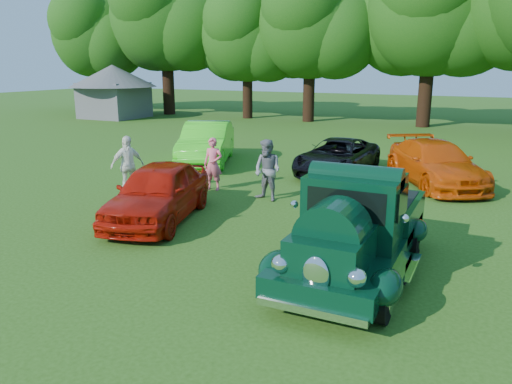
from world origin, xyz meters
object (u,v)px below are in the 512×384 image
at_px(back_car_black, 337,157).
at_px(red_convertible, 158,192).
at_px(spectator_grey, 268,170).
at_px(gazebo, 113,85).
at_px(back_car_lime, 207,143).
at_px(spectator_pink, 213,164).
at_px(back_car_orange, 435,163).
at_px(hero_pickup, 356,230).
at_px(spectator_white, 127,166).

bearing_deg(back_car_black, red_convertible, -105.83).
height_order(spectator_grey, gazebo, gazebo).
distance_m(red_convertible, back_car_lime, 7.71).
distance_m(red_convertible, back_car_black, 7.88).
distance_m(back_car_lime, spectator_grey, 6.24).
relative_size(red_convertible, gazebo, 0.69).
bearing_deg(gazebo, spectator_grey, -39.32).
bearing_deg(spectator_pink, back_car_orange, 21.58).
relative_size(hero_pickup, gazebo, 0.80).
bearing_deg(hero_pickup, spectator_white, 160.16).
relative_size(hero_pickup, spectator_grey, 2.80).
xyz_separation_m(red_convertible, spectator_pink, (-0.36, 3.40, 0.10)).
height_order(red_convertible, back_car_lime, back_car_lime).
height_order(back_car_lime, back_car_black, back_car_lime).
height_order(back_car_black, gazebo, gazebo).
bearing_deg(back_car_lime, spectator_grey, -64.68).
bearing_deg(back_car_orange, hero_pickup, -123.89).
height_order(hero_pickup, spectator_pink, hero_pickup).
bearing_deg(back_car_black, spectator_pink, -122.56).
xyz_separation_m(back_car_orange, spectator_pink, (-6.33, -3.86, 0.12)).
relative_size(hero_pickup, back_car_orange, 1.03).
xyz_separation_m(spectator_white, gazebo, (-16.04, 17.80, 1.48)).
xyz_separation_m(back_car_black, spectator_grey, (-0.79, -4.49, 0.27)).
distance_m(spectator_pink, gazebo, 24.27).
bearing_deg(hero_pickup, spectator_pink, 142.16).
relative_size(back_car_black, gazebo, 0.72).
height_order(back_car_black, spectator_grey, spectator_grey).
height_order(back_car_orange, spectator_pink, spectator_pink).
relative_size(hero_pickup, spectator_pink, 3.03).
bearing_deg(hero_pickup, gazebo, 139.20).
relative_size(hero_pickup, spectator_white, 2.78).
bearing_deg(spectator_pink, hero_pickup, -47.62).
height_order(back_car_orange, spectator_white, spectator_white).
height_order(hero_pickup, back_car_orange, hero_pickup).
relative_size(back_car_lime, back_car_black, 1.09).
distance_m(back_car_orange, gazebo, 27.37).
height_order(back_car_lime, spectator_pink, spectator_pink).
relative_size(spectator_grey, spectator_white, 0.99).
height_order(hero_pickup, spectator_grey, hero_pickup).
height_order(hero_pickup, back_car_lime, hero_pickup).
relative_size(back_car_black, spectator_grey, 2.53).
relative_size(spectator_white, gazebo, 0.29).
bearing_deg(back_car_lime, back_car_orange, -21.91).
distance_m(back_car_orange, spectator_pink, 7.41).
bearing_deg(spectator_white, back_car_orange, -31.25).
bearing_deg(back_car_lime, back_car_black, -19.33).
bearing_deg(back_car_orange, back_car_lime, 150.14).
distance_m(spectator_grey, spectator_white, 4.34).
distance_m(hero_pickup, back_car_black, 9.09).
distance_m(back_car_black, back_car_orange, 3.45).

